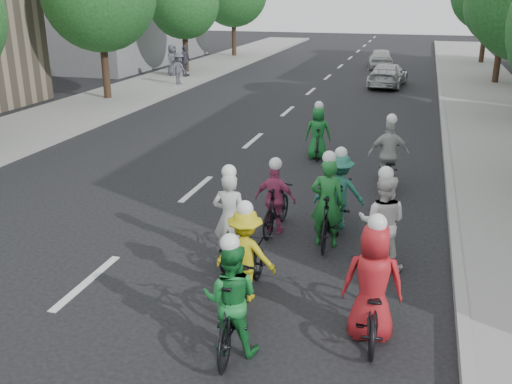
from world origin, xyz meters
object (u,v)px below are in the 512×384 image
at_px(cyclist_2, 246,262).
at_px(follow_car_trail, 381,58).
at_px(cyclist_1, 232,305).
at_px(cyclist_3, 276,204).
at_px(cyclist_9, 318,137).
at_px(cyclist_8, 388,162).
at_px(spectator_2, 172,60).
at_px(cyclist_5, 327,212).
at_px(cyclist_4, 372,294).
at_px(cyclist_7, 339,196).
at_px(cyclist_0, 231,230).
at_px(follow_car_lead, 388,75).
at_px(cyclist_6, 382,231).
at_px(spectator_1, 185,61).
at_px(spectator_0, 179,68).

bearing_deg(cyclist_2, follow_car_trail, -89.22).
height_order(cyclist_1, cyclist_3, cyclist_1).
distance_m(cyclist_9, follow_car_trail, 21.34).
height_order(cyclist_3, cyclist_8, cyclist_8).
distance_m(cyclist_2, spectator_2, 24.56).
bearing_deg(follow_car_trail, cyclist_5, 86.35).
xyz_separation_m(cyclist_1, cyclist_4, (1.79, 0.84, -0.01)).
distance_m(cyclist_4, cyclist_8, 6.70).
bearing_deg(cyclist_7, cyclist_0, 44.48).
distance_m(cyclist_0, cyclist_5, 1.96).
bearing_deg(cyclist_8, cyclist_4, 80.46).
xyz_separation_m(cyclist_0, cyclist_9, (0.31, 7.08, 0.03)).
relative_size(cyclist_4, spectator_2, 1.13).
xyz_separation_m(cyclist_8, follow_car_lead, (-1.08, 16.10, -0.06)).
distance_m(cyclist_6, cyclist_7, 1.89).
relative_size(cyclist_0, cyclist_3, 1.11).
relative_size(cyclist_0, cyclist_8, 0.94).
bearing_deg(cyclist_1, spectator_1, -72.09).
relative_size(cyclist_2, cyclist_8, 0.87).
height_order(cyclist_4, follow_car_trail, cyclist_4).
xyz_separation_m(cyclist_4, cyclist_8, (-0.21, 6.69, -0.01)).
height_order(cyclist_0, cyclist_2, cyclist_0).
distance_m(cyclist_7, follow_car_trail, 26.35).
height_order(cyclist_2, spectator_1, spectator_1).
height_order(cyclist_5, spectator_0, cyclist_5).
relative_size(cyclist_4, spectator_1, 1.14).
distance_m(cyclist_0, cyclist_2, 1.36).
bearing_deg(spectator_0, cyclist_3, -138.87).
bearing_deg(spectator_0, spectator_1, 28.52).
relative_size(cyclist_6, follow_car_trail, 0.52).
distance_m(cyclist_6, follow_car_lead, 20.61).
height_order(cyclist_3, cyclist_5, cyclist_5).
relative_size(cyclist_3, cyclist_7, 0.96).
bearing_deg(cyclist_5, spectator_2, -62.03).
relative_size(cyclist_1, follow_car_lead, 0.47).
distance_m(cyclist_2, follow_car_trail, 29.62).
bearing_deg(spectator_1, cyclist_0, -145.77).
xyz_separation_m(cyclist_1, spectator_2, (-11.25, 23.33, 0.33)).
bearing_deg(cyclist_2, spectator_1, -64.52).
relative_size(cyclist_7, spectator_0, 1.09).
bearing_deg(follow_car_lead, follow_car_trail, -77.60).
relative_size(cyclist_0, cyclist_7, 1.06).
bearing_deg(cyclist_8, follow_car_trail, -96.47).
xyz_separation_m(cyclist_7, cyclist_9, (-1.34, 4.99, -0.05)).
xyz_separation_m(cyclist_4, spectator_1, (-12.24, 22.36, 0.33)).
xyz_separation_m(cyclist_1, cyclist_9, (-0.57, 9.66, -0.04)).
bearing_deg(spectator_0, cyclist_5, -136.52).
bearing_deg(cyclist_3, follow_car_lead, -88.87).
bearing_deg(cyclist_4, cyclist_5, -74.51).
height_order(cyclist_4, spectator_2, cyclist_4).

